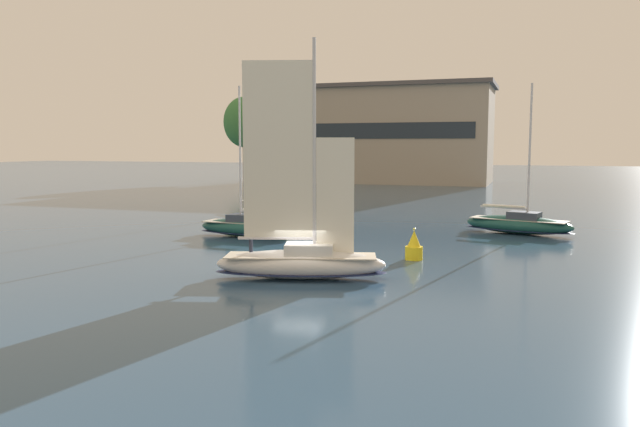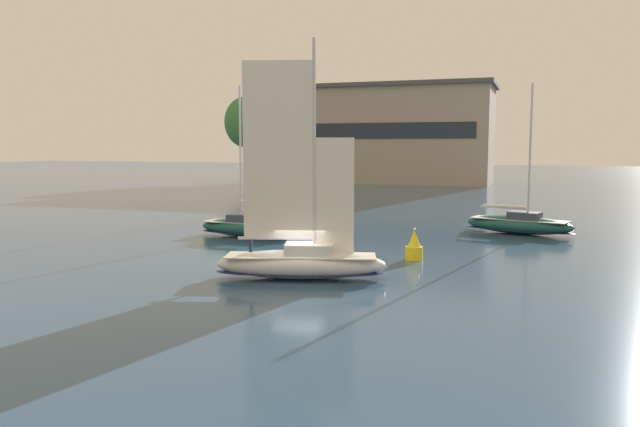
{
  "view_description": "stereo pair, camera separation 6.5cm",
  "coord_description": "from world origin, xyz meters",
  "px_view_note": "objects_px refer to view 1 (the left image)",
  "views": [
    {
      "loc": [
        11.28,
        -29.42,
        6.79
      ],
      "look_at": [
        0.0,
        3.0,
        3.05
      ],
      "focal_mm": 35.0,
      "sensor_mm": 36.0,
      "label": 1
    },
    {
      "loc": [
        11.34,
        -29.4,
        6.79
      ],
      "look_at": [
        0.0,
        3.0,
        3.05
      ],
      "focal_mm": 35.0,
      "sensor_mm": 36.0,
      "label": 2
    }
  ],
  "objects_px": {
    "tree_shore_center": "(279,132)",
    "sailboat_moored_outer_mooring": "(519,224)",
    "sailboat_main": "(301,260)",
    "sailboat_moored_near_marina": "(248,227)",
    "channel_buoy": "(414,247)",
    "tree_shore_left": "(244,122)",
    "sailboat_moored_far_slip": "(263,205)"
  },
  "relations": [
    {
      "from": "tree_shore_center",
      "to": "sailboat_moored_outer_mooring",
      "type": "relative_size",
      "value": 1.16
    },
    {
      "from": "sailboat_main",
      "to": "sailboat_moored_near_marina",
      "type": "xyz_separation_m",
      "value": [
        -8.98,
        12.47,
        -0.22
      ]
    },
    {
      "from": "channel_buoy",
      "to": "sailboat_main",
      "type": "bearing_deg",
      "value": -121.91
    },
    {
      "from": "tree_shore_left",
      "to": "sailboat_main",
      "type": "xyz_separation_m",
      "value": [
        41.61,
        -78.67,
        -10.24
      ]
    },
    {
      "from": "tree_shore_center",
      "to": "sailboat_moored_outer_mooring",
      "type": "height_order",
      "value": "tree_shore_center"
    },
    {
      "from": "tree_shore_center",
      "to": "sailboat_moored_outer_mooring",
      "type": "distance_m",
      "value": 70.83
    },
    {
      "from": "tree_shore_left",
      "to": "sailboat_moored_outer_mooring",
      "type": "height_order",
      "value": "tree_shore_left"
    },
    {
      "from": "tree_shore_left",
      "to": "sailboat_moored_far_slip",
      "type": "relative_size",
      "value": 1.5
    },
    {
      "from": "sailboat_moored_far_slip",
      "to": "sailboat_moored_outer_mooring",
      "type": "distance_m",
      "value": 26.45
    },
    {
      "from": "tree_shore_left",
      "to": "sailboat_moored_outer_mooring",
      "type": "relative_size",
      "value": 1.4
    },
    {
      "from": "sailboat_moored_outer_mooring",
      "to": "channel_buoy",
      "type": "distance_m",
      "value": 14.74
    },
    {
      "from": "sailboat_moored_near_marina",
      "to": "sailboat_moored_far_slip",
      "type": "distance_m",
      "value": 17.43
    },
    {
      "from": "tree_shore_center",
      "to": "sailboat_main",
      "type": "distance_m",
      "value": 83.52
    },
    {
      "from": "tree_shore_center",
      "to": "sailboat_moored_near_marina",
      "type": "distance_m",
      "value": 68.69
    },
    {
      "from": "sailboat_main",
      "to": "sailboat_moored_outer_mooring",
      "type": "bearing_deg",
      "value": 64.14
    },
    {
      "from": "sailboat_main",
      "to": "sailboat_moored_far_slip",
      "type": "xyz_separation_m",
      "value": [
        -15.14,
        28.78,
        -0.25
      ]
    },
    {
      "from": "channel_buoy",
      "to": "sailboat_moored_outer_mooring",
      "type": "bearing_deg",
      "value": 67.63
    },
    {
      "from": "sailboat_main",
      "to": "sailboat_moored_far_slip",
      "type": "distance_m",
      "value": 32.51
    },
    {
      "from": "tree_shore_center",
      "to": "sailboat_moored_outer_mooring",
      "type": "bearing_deg",
      "value": -51.83
    },
    {
      "from": "sailboat_moored_outer_mooring",
      "to": "channel_buoy",
      "type": "bearing_deg",
      "value": -112.37
    },
    {
      "from": "sailboat_main",
      "to": "channel_buoy",
      "type": "distance_m",
      "value": 8.49
    },
    {
      "from": "tree_shore_left",
      "to": "sailboat_moored_near_marina",
      "type": "height_order",
      "value": "tree_shore_left"
    },
    {
      "from": "sailboat_moored_outer_mooring",
      "to": "sailboat_moored_near_marina",
      "type": "bearing_deg",
      "value": -156.33
    },
    {
      "from": "sailboat_main",
      "to": "sailboat_moored_far_slip",
      "type": "bearing_deg",
      "value": 117.75
    },
    {
      "from": "tree_shore_left",
      "to": "sailboat_moored_far_slip",
      "type": "height_order",
      "value": "tree_shore_left"
    },
    {
      "from": "tree_shore_center",
      "to": "sailboat_moored_near_marina",
      "type": "height_order",
      "value": "tree_shore_center"
    },
    {
      "from": "tree_shore_left",
      "to": "sailboat_main",
      "type": "distance_m",
      "value": 89.58
    },
    {
      "from": "sailboat_moored_near_marina",
      "to": "sailboat_moored_far_slip",
      "type": "xyz_separation_m",
      "value": [
        -6.16,
        16.31,
        -0.03
      ]
    },
    {
      "from": "tree_shore_center",
      "to": "sailboat_moored_near_marina",
      "type": "relative_size",
      "value": 1.19
    },
    {
      "from": "tree_shore_left",
      "to": "sailboat_moored_far_slip",
      "type": "xyz_separation_m",
      "value": [
        26.47,
        -49.89,
        -10.49
      ]
    },
    {
      "from": "tree_shore_center",
      "to": "sailboat_moored_far_slip",
      "type": "xyz_separation_m",
      "value": [
        18.23,
        -47.33,
        -8.58
      ]
    },
    {
      "from": "sailboat_main",
      "to": "sailboat_moored_near_marina",
      "type": "distance_m",
      "value": 15.37
    }
  ]
}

